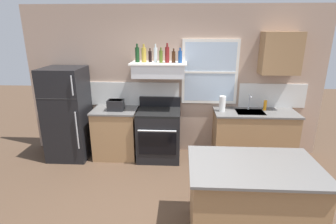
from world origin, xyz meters
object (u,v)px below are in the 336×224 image
object	(u,v)px
stove_range	(159,134)
refrigerator	(67,114)
bottle_red_label_wine	(167,54)
bottle_blue_liqueur	(180,57)
paper_towel_roll	(222,104)
bottle_balsamic_dark	(150,56)
dish_soap_bottle	(265,105)
bottle_olive_oil_square	(161,56)
bottle_brown_stout	(174,57)
toaster	(116,105)
bottle_clear_tall	(156,55)
bottle_dark_green_wine	(137,54)
kitchen_island	(251,201)
bottle_champagne_gold_foil	(144,55)

from	to	relation	value
stove_range	refrigerator	bearing A→B (deg)	-179.20
bottle_red_label_wine	bottle_blue_liqueur	distance (m)	0.22
paper_towel_roll	bottle_balsamic_dark	bearing A→B (deg)	175.91
refrigerator	dish_soap_bottle	bearing A→B (deg)	2.60
bottle_olive_oil_square	bottle_brown_stout	world-z (taller)	bottle_olive_oil_square
toaster	bottle_clear_tall	size ratio (longest dim) A/B	0.97
refrigerator	bottle_dark_green_wine	xyz separation A→B (m)	(1.28, 0.13, 1.05)
toaster	kitchen_island	bearing A→B (deg)	-43.70
refrigerator	kitchen_island	bearing A→B (deg)	-33.14
paper_towel_roll	dish_soap_bottle	bearing A→B (deg)	7.42
toaster	bottle_brown_stout	bearing A→B (deg)	4.46
paper_towel_roll	dish_soap_bottle	size ratio (longest dim) A/B	1.50
bottle_red_label_wine	bottle_dark_green_wine	bearing A→B (deg)	176.02
bottle_blue_liqueur	kitchen_island	world-z (taller)	bottle_blue_liqueur
bottle_brown_stout	paper_towel_roll	distance (m)	1.17
bottle_balsamic_dark	bottle_olive_oil_square	size ratio (longest dim) A/B	0.93
bottle_blue_liqueur	refrigerator	bearing A→B (deg)	-178.21
bottle_balsamic_dark	paper_towel_roll	distance (m)	1.50
kitchen_island	paper_towel_roll	bearing A→B (deg)	92.43
bottle_clear_tall	bottle_red_label_wine	distance (m)	0.21
bottle_clear_tall	bottle_olive_oil_square	size ratio (longest dim) A/B	1.22
bottle_blue_liqueur	bottle_dark_green_wine	bearing A→B (deg)	174.83
refrigerator	toaster	distance (m)	0.91
toaster	bottle_red_label_wine	bearing A→B (deg)	5.21
stove_range	bottle_dark_green_wine	bearing A→B (deg)	163.85
bottle_champagne_gold_foil	bottle_olive_oil_square	world-z (taller)	bottle_champagne_gold_foil
paper_towel_roll	dish_soap_bottle	distance (m)	0.78
refrigerator	bottle_dark_green_wine	bearing A→B (deg)	5.73
paper_towel_roll	bottle_brown_stout	bearing A→B (deg)	178.02
toaster	bottle_brown_stout	world-z (taller)	bottle_brown_stout
dish_soap_bottle	bottle_brown_stout	bearing A→B (deg)	-177.52
toaster	bottle_olive_oil_square	distance (m)	1.17
bottle_balsamic_dark	kitchen_island	size ratio (longest dim) A/B	0.17
bottle_brown_stout	dish_soap_bottle	size ratio (longest dim) A/B	1.32
stove_range	kitchen_island	distance (m)	2.23
bottle_clear_tall	bottle_brown_stout	distance (m)	0.32
bottle_clear_tall	bottle_blue_liqueur	size ratio (longest dim) A/B	1.22
bottle_clear_tall	kitchen_island	distance (m)	2.75
bottle_dark_green_wine	bottle_olive_oil_square	world-z (taller)	bottle_dark_green_wine
stove_range	bottle_red_label_wine	world-z (taller)	bottle_red_label_wine
bottle_brown_stout	dish_soap_bottle	world-z (taller)	bottle_brown_stout
bottle_brown_stout	bottle_dark_green_wine	bearing A→B (deg)	176.40
stove_range	bottle_olive_oil_square	xyz separation A→B (m)	(0.04, 0.06, 1.39)
bottle_olive_oil_square	bottle_red_label_wine	world-z (taller)	bottle_red_label_wine
toaster	bottle_champagne_gold_foil	world-z (taller)	bottle_champagne_gold_foil
stove_range	bottle_olive_oil_square	distance (m)	1.39
bottle_dark_green_wine	bottle_clear_tall	distance (m)	0.31
refrigerator	bottle_red_label_wine	xyz separation A→B (m)	(1.80, 0.09, 1.05)
stove_range	paper_towel_roll	world-z (taller)	paper_towel_roll
refrigerator	paper_towel_roll	size ratio (longest dim) A/B	6.15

